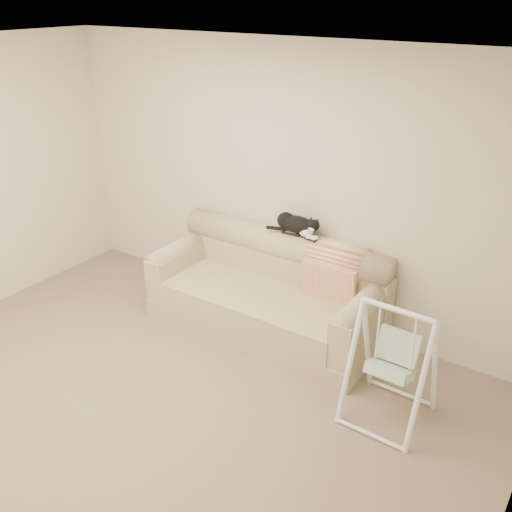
{
  "coord_description": "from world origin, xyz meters",
  "views": [
    {
      "loc": [
        2.64,
        -2.35,
        2.97
      ],
      "look_at": [
        0.18,
        1.27,
        0.9
      ],
      "focal_mm": 40.0,
      "sensor_mm": 36.0,
      "label": 1
    }
  ],
  "objects": [
    {
      "name": "sofa",
      "position": [
        0.09,
        1.62,
        0.35
      ],
      "size": [
        2.2,
        0.93,
        0.9
      ],
      "color": "tan",
      "rests_on": "ground"
    },
    {
      "name": "ground_plane",
      "position": [
        0.0,
        0.0,
        0.0
      ],
      "size": [
        5.0,
        5.0,
        0.0
      ],
      "primitive_type": "plane",
      "color": "#726152",
      "rests_on": "ground"
    },
    {
      "name": "tuxedo_cat",
      "position": [
        0.23,
        1.86,
        1.0
      ],
      "size": [
        0.53,
        0.2,
        0.21
      ],
      "color": "black",
      "rests_on": "sofa"
    },
    {
      "name": "baby_swing",
      "position": [
        1.54,
        1.05,
        0.47
      ],
      "size": [
        0.59,
        0.63,
        0.95
      ],
      "color": "white",
      "rests_on": "ground"
    },
    {
      "name": "remote_a",
      "position": [
        0.18,
        1.84,
        0.91
      ],
      "size": [
        0.18,
        0.06,
        0.03
      ],
      "color": "black",
      "rests_on": "sofa"
    },
    {
      "name": "remote_b",
      "position": [
        0.38,
        1.83,
        0.91
      ],
      "size": [
        0.18,
        0.09,
        0.02
      ],
      "color": "black",
      "rests_on": "sofa"
    },
    {
      "name": "throw_blanket",
      "position": [
        0.66,
        1.84,
        0.72
      ],
      "size": [
        0.52,
        0.38,
        0.58
      ],
      "color": "#D0633B",
      "rests_on": "sofa"
    },
    {
      "name": "room_shell",
      "position": [
        0.0,
        0.0,
        1.53
      ],
      "size": [
        5.04,
        4.04,
        2.6
      ],
      "color": "beige",
      "rests_on": "ground"
    }
  ]
}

